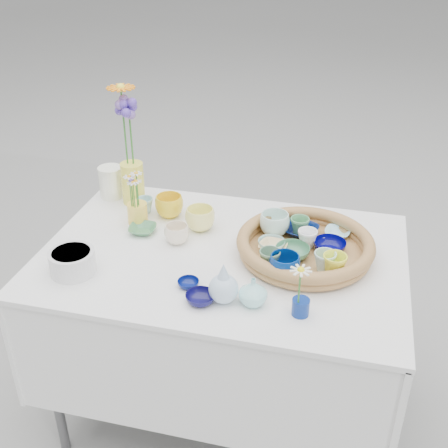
% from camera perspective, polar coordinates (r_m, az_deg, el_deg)
% --- Properties ---
extents(ground, '(80.00, 80.00, 0.00)m').
position_cam_1_polar(ground, '(2.47, -0.12, -18.07)').
color(ground, gray).
extents(display_table, '(1.26, 0.86, 0.77)m').
position_cam_1_polar(display_table, '(2.47, -0.12, -18.07)').
color(display_table, white).
rests_on(display_table, ground).
extents(wicker_tray, '(0.47, 0.47, 0.08)m').
position_cam_1_polar(wicker_tray, '(1.95, 8.23, -2.26)').
color(wicker_tray, brown).
rests_on(wicker_tray, display_table).
extents(tray_ceramic_0, '(0.16, 0.16, 0.03)m').
position_cam_1_polar(tray_ceramic_0, '(2.05, 7.75, -0.65)').
color(tray_ceramic_0, '#051548').
rests_on(tray_ceramic_0, wicker_tray).
extents(tray_ceramic_1, '(0.15, 0.15, 0.03)m').
position_cam_1_polar(tray_ceramic_1, '(1.97, 10.68, -2.21)').
color(tray_ceramic_1, '#030253').
rests_on(tray_ceramic_1, wicker_tray).
extents(tray_ceramic_2, '(0.10, 0.10, 0.07)m').
position_cam_1_polar(tray_ceramic_2, '(1.84, 11.15, -4.11)').
color(tray_ceramic_2, '#F1F339').
rests_on(tray_ceramic_2, wicker_tray).
extents(tray_ceramic_3, '(0.14, 0.14, 0.04)m').
position_cam_1_polar(tray_ceramic_3, '(1.92, 6.98, -2.84)').
color(tray_ceramic_3, '#427E58').
rests_on(tray_ceramic_3, wicker_tray).
extents(tray_ceramic_4, '(0.08, 0.08, 0.07)m').
position_cam_1_polar(tray_ceramic_4, '(1.84, 4.67, -3.59)').
color(tray_ceramic_4, '#66906B').
rests_on(tray_ceramic_4, wicker_tray).
extents(tray_ceramic_5, '(0.12, 0.12, 0.03)m').
position_cam_1_polar(tray_ceramic_5, '(1.96, 4.84, -2.07)').
color(tray_ceramic_5, '#ADE1DD').
rests_on(tray_ceramic_5, wicker_tray).
extents(tray_ceramic_6, '(0.11, 0.11, 0.08)m').
position_cam_1_polar(tray_ceramic_6, '(2.03, 5.16, -0.01)').
color(tray_ceramic_6, silver).
rests_on(tray_ceramic_6, wicker_tray).
extents(tray_ceramic_7, '(0.09, 0.09, 0.07)m').
position_cam_1_polar(tray_ceramic_7, '(1.97, 8.46, -1.50)').
color(tray_ceramic_7, white).
rests_on(tray_ceramic_7, wicker_tray).
extents(tray_ceramic_8, '(0.10, 0.10, 0.02)m').
position_cam_1_polar(tray_ceramic_8, '(2.07, 11.44, -0.88)').
color(tray_ceramic_8, '#A9E9F8').
rests_on(tray_ceramic_8, wicker_tray).
extents(tray_ceramic_9, '(0.12, 0.12, 0.08)m').
position_cam_1_polar(tray_ceramic_9, '(1.81, 6.17, -4.26)').
color(tray_ceramic_9, navy).
rests_on(tray_ceramic_9, wicker_tray).
extents(tray_ceramic_10, '(0.11, 0.11, 0.02)m').
position_cam_1_polar(tray_ceramic_10, '(1.95, 4.99, -2.35)').
color(tray_ceramic_10, '#F4CB89').
rests_on(tray_ceramic_10, wicker_tray).
extents(tray_ceramic_11, '(0.07, 0.07, 0.07)m').
position_cam_1_polar(tray_ceramic_11, '(1.85, 10.20, -3.79)').
color(tray_ceramic_11, silver).
rests_on(tray_ceramic_11, wicker_tray).
extents(tray_ceramic_12, '(0.08, 0.08, 0.06)m').
position_cam_1_polar(tray_ceramic_12, '(2.04, 7.68, -0.21)').
color(tray_ceramic_12, '#569C67').
rests_on(tray_ceramic_12, wicker_tray).
extents(loose_ceramic_0, '(0.13, 0.13, 0.09)m').
position_cam_1_polar(loose_ceramic_0, '(2.19, -5.58, 1.82)').
color(loose_ceramic_0, yellow).
rests_on(loose_ceramic_0, display_table).
extents(loose_ceramic_1, '(0.14, 0.14, 0.09)m').
position_cam_1_polar(loose_ceramic_1, '(2.09, -2.44, 0.52)').
color(loose_ceramic_1, '#FFF884').
rests_on(loose_ceramic_1, display_table).
extents(loose_ceramic_2, '(0.11, 0.11, 0.02)m').
position_cam_1_polar(loose_ceramic_2, '(2.10, -8.27, -0.55)').
color(loose_ceramic_2, '#478657').
rests_on(loose_ceramic_2, display_table).
extents(loose_ceramic_3, '(0.12, 0.12, 0.07)m').
position_cam_1_polar(loose_ceramic_3, '(2.01, -4.82, -1.02)').
color(loose_ceramic_3, '#F3E2C3').
rests_on(loose_ceramic_3, display_table).
extents(loose_ceramic_4, '(0.08, 0.08, 0.02)m').
position_cam_1_polar(loose_ceramic_4, '(1.80, -3.64, -6.06)').
color(loose_ceramic_4, '#05115B').
rests_on(loose_ceramic_4, display_table).
extents(loose_ceramic_5, '(0.08, 0.08, 0.06)m').
position_cam_1_polar(loose_ceramic_5, '(2.23, -8.02, 1.89)').
color(loose_ceramic_5, '#9BCCCA').
rests_on(loose_ceramic_5, display_table).
extents(loose_ceramic_6, '(0.11, 0.11, 0.03)m').
position_cam_1_polar(loose_ceramic_6, '(1.73, -2.42, -7.55)').
color(loose_ceramic_6, '#0D0A41').
rests_on(loose_ceramic_6, display_table).
extents(fluted_bowl, '(0.15, 0.15, 0.08)m').
position_cam_1_polar(fluted_bowl, '(1.91, -15.15, -3.74)').
color(fluted_bowl, silver).
rests_on(fluted_bowl, display_table).
extents(bud_vase_paleblue, '(0.12, 0.12, 0.14)m').
position_cam_1_polar(bud_vase_paleblue, '(1.70, -0.05, -5.93)').
color(bud_vase_paleblue, silver).
rests_on(bud_vase_paleblue, display_table).
extents(bud_vase_seafoam, '(0.10, 0.10, 0.09)m').
position_cam_1_polar(bud_vase_seafoam, '(1.71, 2.97, -6.87)').
color(bud_vase_seafoam, '#9CE4E1').
rests_on(bud_vase_seafoam, display_table).
extents(bud_vase_cobalt, '(0.06, 0.06, 0.05)m').
position_cam_1_polar(bud_vase_cobalt, '(1.69, 7.78, -8.36)').
color(bud_vase_cobalt, navy).
rests_on(bud_vase_cobalt, display_table).
extents(single_daisy, '(0.09, 0.09, 0.13)m').
position_cam_1_polar(single_daisy, '(1.63, 7.68, -6.32)').
color(single_daisy, white).
rests_on(single_daisy, bud_vase_cobalt).
extents(tall_vase_yellow, '(0.10, 0.10, 0.17)m').
position_cam_1_polar(tall_vase_yellow, '(2.29, -9.24, 4.12)').
color(tall_vase_yellow, '#ECE446').
rests_on(tall_vase_yellow, display_table).
extents(gerbera, '(0.16, 0.16, 0.32)m').
position_cam_1_polar(gerbera, '(2.21, -10.09, 9.70)').
color(gerbera, orange).
rests_on(gerbera, tall_vase_yellow).
extents(hydrangea, '(0.10, 0.10, 0.32)m').
position_cam_1_polar(hydrangea, '(2.21, -9.42, 8.80)').
color(hydrangea, '#7453A5').
rests_on(hydrangea, tall_vase_yellow).
extents(white_pitcher, '(0.15, 0.12, 0.13)m').
position_cam_1_polar(white_pitcher, '(2.36, -11.40, 4.20)').
color(white_pitcher, white).
rests_on(white_pitcher, display_table).
extents(daisy_cup, '(0.10, 0.10, 0.08)m').
position_cam_1_polar(daisy_cup, '(2.15, -8.78, 1.09)').
color(daisy_cup, '#FFD349').
rests_on(daisy_cup, display_table).
extents(daisy_posy, '(0.10, 0.10, 0.14)m').
position_cam_1_polar(daisy_posy, '(2.09, -9.21, 3.54)').
color(daisy_posy, white).
rests_on(daisy_posy, daisy_cup).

